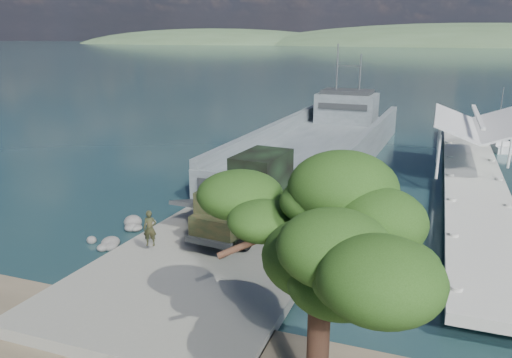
% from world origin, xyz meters
% --- Properties ---
extents(ground, '(1400.00, 1400.00, 0.00)m').
position_xyz_m(ground, '(0.00, 0.00, 0.00)').
color(ground, '#193A3E').
rests_on(ground, ground).
extents(boat_ramp, '(10.00, 18.00, 0.50)m').
position_xyz_m(boat_ramp, '(0.00, -1.00, 0.25)').
color(boat_ramp, gray).
rests_on(boat_ramp, ground).
extents(shoreline_rocks, '(3.20, 5.60, 0.90)m').
position_xyz_m(shoreline_rocks, '(-6.20, 0.50, 0.00)').
color(shoreline_rocks, '#525250').
rests_on(shoreline_rocks, ground).
extents(distant_headlands, '(1000.00, 240.00, 48.00)m').
position_xyz_m(distant_headlands, '(50.00, 560.00, 0.00)').
color(distant_headlands, '#405736').
rests_on(distant_headlands, ground).
extents(pier, '(6.40, 44.00, 6.10)m').
position_xyz_m(pier, '(13.00, 18.77, 1.60)').
color(pier, '#BABAAF').
rests_on(pier, ground).
extents(landing_craft, '(10.97, 37.60, 11.06)m').
position_xyz_m(landing_craft, '(0.13, 22.53, 0.90)').
color(landing_craft, '#4D585B').
rests_on(landing_craft, ground).
extents(military_truck, '(3.53, 8.82, 3.99)m').
position_xyz_m(military_truck, '(0.43, 3.53, 2.48)').
color(military_truck, black).
rests_on(military_truck, boat_ramp).
extents(soldier, '(0.78, 0.63, 1.84)m').
position_xyz_m(soldier, '(-3.04, -1.65, 1.42)').
color(soldier, black).
rests_on(soldier, boat_ramp).
extents(sailboat_near, '(2.84, 5.43, 6.35)m').
position_xyz_m(sailboat_near, '(16.04, 32.97, 0.34)').
color(sailboat_near, silver).
rests_on(sailboat_near, ground).
extents(overhang_tree, '(7.99, 7.36, 7.25)m').
position_xyz_m(overhang_tree, '(6.92, -9.34, 5.81)').
color(overhang_tree, '#311C13').
rests_on(overhang_tree, ground).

